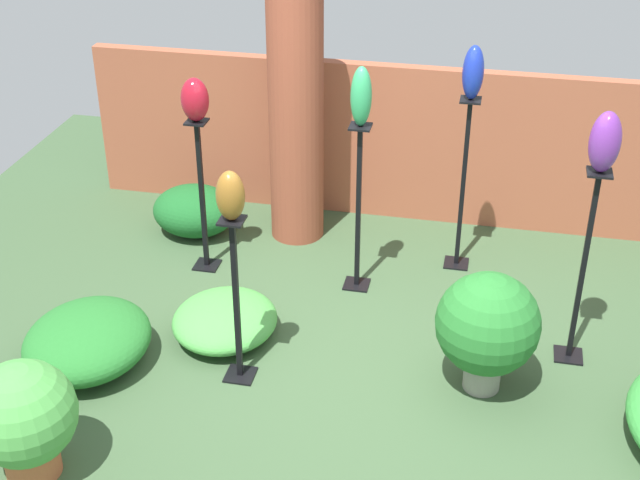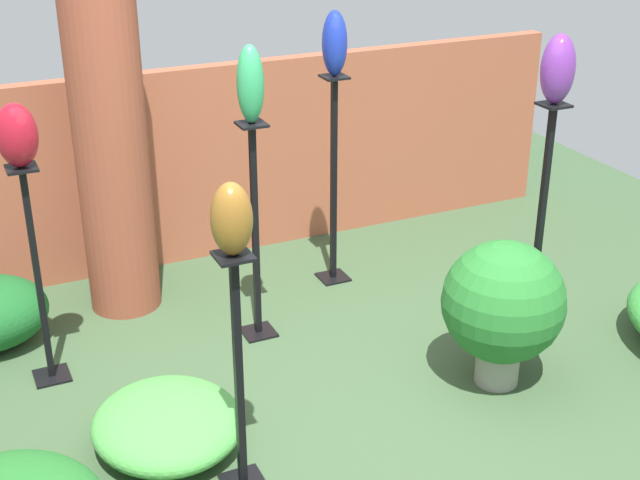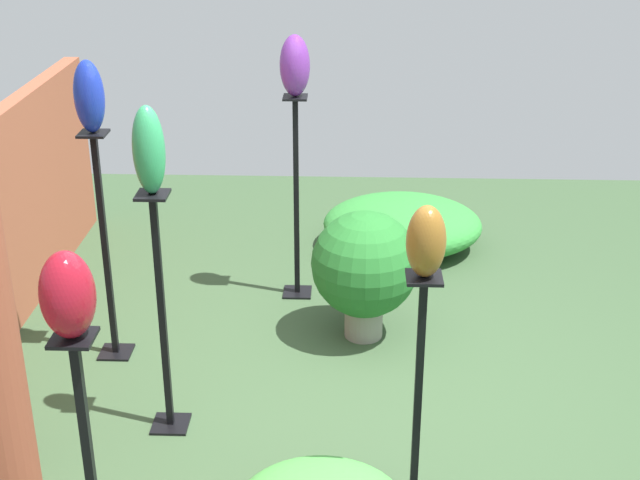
# 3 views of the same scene
# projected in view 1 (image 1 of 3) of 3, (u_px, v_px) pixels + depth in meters

# --- Properties ---
(ground_plane) EXTENTS (8.00, 8.00, 0.00)m
(ground_plane) POSITION_uv_depth(u_px,v_px,m) (351.00, 369.00, 6.20)
(ground_plane) COLOR #385133
(brick_wall_back) EXTENTS (5.60, 0.12, 1.41)m
(brick_wall_back) POSITION_uv_depth(u_px,v_px,m) (400.00, 143.00, 7.84)
(brick_wall_back) COLOR #9E5138
(brick_wall_back) RESTS_ON ground
(brick_pillar) EXTENTS (0.46, 0.46, 2.33)m
(brick_pillar) POSITION_uv_depth(u_px,v_px,m) (296.00, 109.00, 7.31)
(brick_pillar) COLOR brown
(brick_pillar) RESTS_ON ground
(pedestal_bronze) EXTENTS (0.20, 0.20, 1.23)m
(pedestal_bronze) POSITION_uv_depth(u_px,v_px,m) (237.00, 308.00, 5.86)
(pedestal_bronze) COLOR black
(pedestal_bronze) RESTS_ON ground
(pedestal_ruby) EXTENTS (0.20, 0.20, 1.29)m
(pedestal_ruby) POSITION_uv_depth(u_px,v_px,m) (202.00, 202.00, 7.10)
(pedestal_ruby) COLOR black
(pedestal_ruby) RESTS_ON ground
(pedestal_cobalt) EXTENTS (0.20, 0.20, 1.46)m
(pedestal_cobalt) POSITION_uv_depth(u_px,v_px,m) (462.00, 192.00, 7.09)
(pedestal_cobalt) COLOR black
(pedestal_cobalt) RESTS_ON ground
(pedestal_violet) EXTENTS (0.20, 0.20, 1.45)m
(pedestal_violet) POSITION_uv_depth(u_px,v_px,m) (582.00, 276.00, 6.00)
(pedestal_violet) COLOR black
(pedestal_violet) RESTS_ON ground
(pedestal_jade) EXTENTS (0.20, 0.20, 1.37)m
(pedestal_jade) POSITION_uv_depth(u_px,v_px,m) (358.00, 215.00, 6.83)
(pedestal_jade) COLOR black
(pedestal_jade) RESTS_ON ground
(art_vase_bronze) EXTENTS (0.18, 0.17, 0.33)m
(art_vase_bronze) POSITION_uv_depth(u_px,v_px,m) (230.00, 196.00, 5.45)
(art_vase_bronze) COLOR brown
(art_vase_bronze) RESTS_ON pedestal_bronze
(art_vase_ruby) EXTENTS (0.21, 0.20, 0.34)m
(art_vase_ruby) POSITION_uv_depth(u_px,v_px,m) (195.00, 100.00, 6.67)
(art_vase_ruby) COLOR maroon
(art_vase_ruby) RESTS_ON pedestal_ruby
(art_vase_cobalt) EXTENTS (0.16, 0.17, 0.42)m
(art_vase_cobalt) POSITION_uv_depth(u_px,v_px,m) (473.00, 72.00, 6.60)
(art_vase_cobalt) COLOR #192D9E
(art_vase_cobalt) RESTS_ON pedestal_cobalt
(art_vase_violet) EXTENTS (0.20, 0.20, 0.40)m
(art_vase_violet) POSITION_uv_depth(u_px,v_px,m) (605.00, 142.00, 5.51)
(art_vase_violet) COLOR #6B2D8C
(art_vase_violet) RESTS_ON pedestal_violet
(art_vase_jade) EXTENTS (0.16, 0.16, 0.45)m
(art_vase_jade) POSITION_uv_depth(u_px,v_px,m) (361.00, 96.00, 6.35)
(art_vase_jade) COLOR #2D9356
(art_vase_jade) RESTS_ON pedestal_jade
(potted_plant_walkway_edge) EXTENTS (0.63, 0.63, 0.77)m
(potted_plant_walkway_edge) POSITION_uv_depth(u_px,v_px,m) (23.00, 417.00, 5.13)
(potted_plant_walkway_edge) COLOR #B25B38
(potted_plant_walkway_edge) RESTS_ON ground
(potted_plant_back_center) EXTENTS (0.69, 0.69, 0.86)m
(potted_plant_back_center) POSITION_uv_depth(u_px,v_px,m) (487.00, 326.00, 5.78)
(potted_plant_back_center) COLOR gray
(potted_plant_back_center) RESTS_ON ground
(foliage_bed_east) EXTENTS (0.86, 0.97, 0.38)m
(foliage_bed_east) POSITION_uv_depth(u_px,v_px,m) (88.00, 340.00, 6.18)
(foliage_bed_east) COLOR #236B28
(foliage_bed_east) RESTS_ON ground
(foliage_bed_west) EXTENTS (0.76, 0.82, 0.26)m
(foliage_bed_west) POSITION_uv_depth(u_px,v_px,m) (225.00, 320.00, 6.49)
(foliage_bed_west) COLOR #479942
(foliage_bed_west) RESTS_ON ground
(foliage_bed_center) EXTENTS (0.73, 0.62, 0.43)m
(foliage_bed_center) POSITION_uv_depth(u_px,v_px,m) (195.00, 211.00, 7.79)
(foliage_bed_center) COLOR #195923
(foliage_bed_center) RESTS_ON ground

